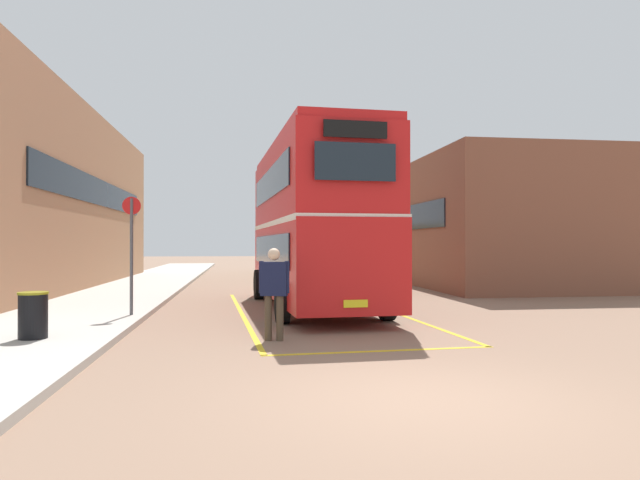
{
  "coord_description": "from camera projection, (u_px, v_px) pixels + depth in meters",
  "views": [
    {
      "loc": [
        -2.19,
        -6.65,
        1.87
      ],
      "look_at": [
        0.38,
        11.72,
        2.01
      ],
      "focal_mm": 31.96,
      "sensor_mm": 36.0,
      "label": 1
    }
  ],
  "objects": [
    {
      "name": "litter_bin",
      "position": [
        33.0,
        315.0,
        10.43
      ],
      "size": [
        0.53,
        0.53,
        0.85
      ],
      "color": "black",
      "rests_on": "sidewalk_left"
    },
    {
      "name": "double_decker_bus",
      "position": [
        312.0,
        222.0,
        16.64
      ],
      "size": [
        3.29,
        9.85,
        4.75
      ],
      "color": "black",
      "rests_on": "ground"
    },
    {
      "name": "brick_building_left",
      "position": [
        18.0,
        201.0,
        23.64
      ],
      "size": [
        6.59,
        22.0,
        7.37
      ],
      "color": "#AD7A56",
      "rests_on": "ground"
    },
    {
      "name": "bus_stop_sign",
      "position": [
        132.0,
        244.0,
        13.95
      ],
      "size": [
        0.43,
        0.15,
        2.9
      ],
      "color": "#4C4C51",
      "rests_on": "sidewalk_left"
    },
    {
      "name": "ground_plane",
      "position": [
        300.0,
        294.0,
        21.14
      ],
      "size": [
        135.6,
        135.6,
        0.0
      ],
      "primitive_type": "plane",
      "color": "#846651"
    },
    {
      "name": "single_deck_bus",
      "position": [
        312.0,
        248.0,
        35.46
      ],
      "size": [
        3.17,
        8.61,
        3.02
      ],
      "color": "black",
      "rests_on": "ground"
    },
    {
      "name": "sidewalk_left",
      "position": [
        131.0,
        289.0,
        22.61
      ],
      "size": [
        4.0,
        57.6,
        0.14
      ],
      "primitive_type": "cube",
      "color": "#B2ADA3",
      "rests_on": "ground"
    },
    {
      "name": "bay_marking_yellow",
      "position": [
        323.0,
        316.0,
        14.79
      ],
      "size": [
        4.93,
        11.97,
        0.01
      ],
      "color": "gold",
      "rests_on": "ground"
    },
    {
      "name": "pedestrian_boarding",
      "position": [
        274.0,
        286.0,
        11.03
      ],
      "size": [
        0.58,
        0.35,
        1.8
      ],
      "color": "#473828",
      "rests_on": "ground"
    },
    {
      "name": "depot_building_right",
      "position": [
        482.0,
        225.0,
        28.04
      ],
      "size": [
        8.25,
        15.83,
        5.6
      ],
      "color": "brown",
      "rests_on": "ground"
    }
  ]
}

